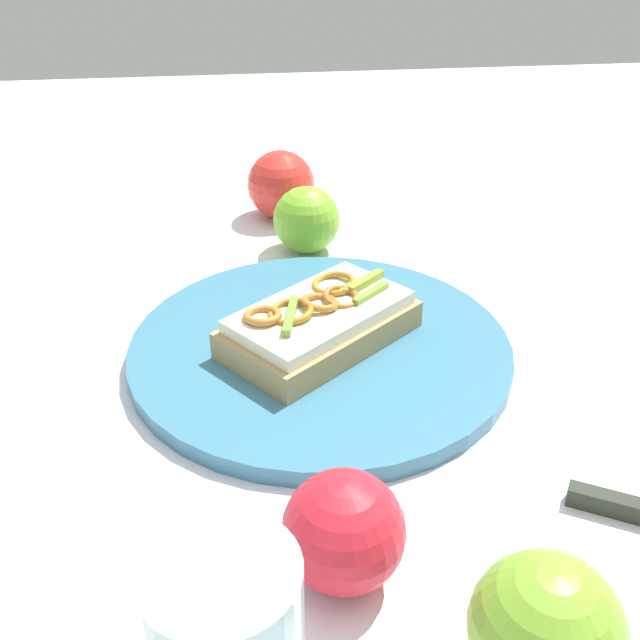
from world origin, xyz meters
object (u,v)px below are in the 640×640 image
at_px(plate, 320,349).
at_px(apple_3, 281,185).
at_px(apple_0, 546,630).
at_px(sandwich, 320,323).
at_px(apple_1, 344,531).
at_px(apple_2, 307,220).

xyz_separation_m(plate, apple_3, (0.01, -0.29, 0.03)).
xyz_separation_m(apple_0, apple_3, (0.08, -0.59, 0.00)).
height_order(plate, sandwich, sandwich).
bearing_deg(apple_1, plate, -93.69).
distance_m(sandwich, apple_2, 0.20).
relative_size(sandwich, apple_0, 2.37).
xyz_separation_m(plate, apple_0, (-0.07, 0.29, 0.03)).
bearing_deg(plate, apple_1, 86.31).
bearing_deg(apple_2, sandwich, 86.87).
distance_m(plate, apple_0, 0.30).
bearing_deg(apple_2, apple_0, 96.87).
distance_m(apple_0, apple_2, 0.50).
distance_m(plate, apple_2, 0.20).
relative_size(sandwich, apple_1, 2.56).
bearing_deg(apple_3, apple_2, 101.58).
bearing_deg(plate, sandwich, -52.27).
xyz_separation_m(apple_2, apple_3, (0.02, -0.09, 0.00)).
bearing_deg(apple_2, apple_1, 86.62).
bearing_deg(sandwich, apple_3, 53.21).
bearing_deg(apple_0, sandwich, -76.58).
distance_m(plate, sandwich, 0.02).
bearing_deg(apple_1, apple_3, -90.64).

